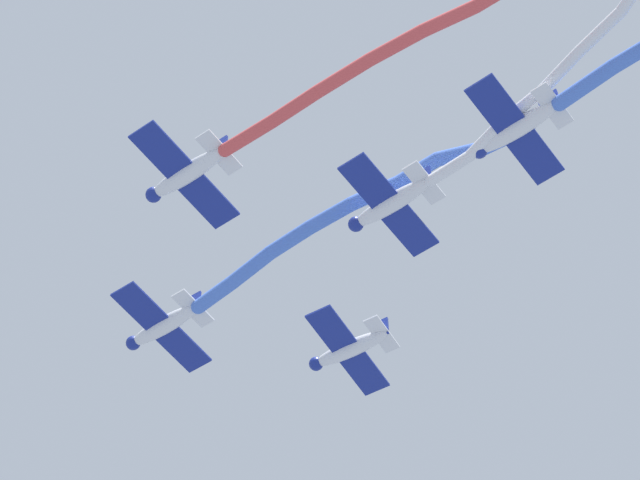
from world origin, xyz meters
The scene contains 8 objects.
airplane_lead centered at (5.93, -2.41, 66.10)m, with size 6.03×7.87×1.95m.
smoke_trail_lead centered at (-7.02, -7.36, 68.15)m, with size 20.98×10.27×4.95m.
airplane_left_wing centered at (-4.57, 2.81, 65.70)m, with size 6.03×7.88×1.95m.
smoke_trail_left_wing centered at (-21.43, -3.68, 67.30)m, with size 28.95×12.40×4.49m.
airplane_right_wing centered at (0.70, -12.89, 66.40)m, with size 6.02×7.79×1.95m.
airplane_slot centered at (-9.79, -7.68, 65.90)m, with size 6.03×7.88×1.95m.
smoke_trail_slot centered at (-20.46, -9.93, 67.22)m, with size 16.92×2.88×3.52m.
airplane_trail centered at (-17.64, -10.32, 66.50)m, with size 6.03×7.89×1.95m.
Camera 1 is at (-40.67, 20.77, 6.03)m, focal length 71.71 mm.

